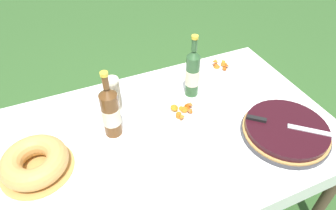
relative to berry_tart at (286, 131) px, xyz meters
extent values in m
cube|color=brown|center=(-0.59, 0.23, -0.05)|extent=(1.79, 0.99, 0.03)
cylinder|color=brown|center=(0.24, -0.20, -0.38)|extent=(0.06, 0.06, 0.63)
cylinder|color=brown|center=(0.24, 0.67, -0.38)|extent=(0.06, 0.06, 0.63)
cube|color=white|center=(-0.59, 0.23, -0.03)|extent=(1.80, 1.00, 0.00)
cube|color=white|center=(-0.59, 0.73, -0.08)|extent=(1.80, 0.01, 0.10)
cube|color=white|center=(0.30, 0.23, -0.08)|extent=(0.00, 1.00, 0.10)
cylinder|color=#38383D|center=(0.00, 0.00, -0.02)|extent=(0.41, 0.41, 0.02)
cylinder|color=tan|center=(0.00, 0.00, 0.00)|extent=(0.40, 0.40, 0.01)
cylinder|color=black|center=(0.00, 0.00, 0.02)|extent=(0.38, 0.38, 0.03)
cube|color=silver|center=(0.07, -0.06, 0.03)|extent=(0.16, 0.14, 0.00)
cube|color=black|center=(-0.11, 0.09, 0.04)|extent=(0.08, 0.08, 0.01)
cylinder|color=tan|center=(-1.08, 0.26, -0.02)|extent=(0.30, 0.30, 0.01)
torus|color=tan|center=(-1.08, 0.26, 0.02)|extent=(0.27, 0.27, 0.09)
cylinder|color=beige|center=(-0.68, 0.50, 0.02)|extent=(0.07, 0.07, 0.09)
cylinder|color=beige|center=(-0.68, 0.50, 0.03)|extent=(0.07, 0.07, 0.09)
cylinder|color=beige|center=(-0.68, 0.50, 0.05)|extent=(0.07, 0.07, 0.09)
cylinder|color=beige|center=(-0.68, 0.50, 0.06)|extent=(0.07, 0.07, 0.09)
cylinder|color=beige|center=(-0.68, 0.50, 0.07)|extent=(0.07, 0.07, 0.09)
cylinder|color=beige|center=(-0.68, 0.50, 0.08)|extent=(0.07, 0.07, 0.09)
cylinder|color=beige|center=(-0.68, 0.50, 0.10)|extent=(0.07, 0.07, 0.09)
cylinder|color=beige|center=(-0.68, 0.50, 0.11)|extent=(0.07, 0.07, 0.09)
torus|color=beige|center=(-0.68, 0.50, 0.16)|extent=(0.07, 0.07, 0.01)
cylinder|color=#2D562D|center=(-0.26, 0.45, 0.09)|extent=(0.07, 0.07, 0.23)
cylinder|color=beige|center=(-0.26, 0.45, 0.08)|extent=(0.07, 0.07, 0.09)
cone|color=#2D562D|center=(-0.26, 0.45, 0.23)|extent=(0.07, 0.07, 0.04)
cylinder|color=#2D562D|center=(-0.26, 0.45, 0.28)|extent=(0.03, 0.03, 0.07)
cylinder|color=gold|center=(-0.26, 0.45, 0.32)|extent=(0.03, 0.03, 0.02)
cylinder|color=brown|center=(-0.73, 0.34, 0.09)|extent=(0.08, 0.08, 0.23)
cylinder|color=beige|center=(-0.73, 0.34, 0.08)|extent=(0.08, 0.08, 0.09)
cone|color=brown|center=(-0.73, 0.34, 0.22)|extent=(0.08, 0.08, 0.04)
cylinder|color=brown|center=(-0.73, 0.34, 0.27)|extent=(0.03, 0.03, 0.06)
cylinder|color=gold|center=(-0.73, 0.34, 0.31)|extent=(0.03, 0.03, 0.02)
cylinder|color=white|center=(0.02, 0.60, -0.02)|extent=(0.19, 0.19, 0.01)
torus|color=white|center=(0.02, 0.60, -0.01)|extent=(0.19, 0.19, 0.01)
cone|color=#BA7014|center=(0.05, 0.62, 0.00)|extent=(0.04, 0.04, 0.03)
cone|color=#CA651B|center=(-0.02, 0.60, 0.00)|extent=(0.05, 0.05, 0.03)
cone|color=#B54C17|center=(0.04, 0.57, 0.00)|extent=(0.04, 0.04, 0.03)
cone|color=#C04D0C|center=(0.04, 0.59, 0.00)|extent=(0.04, 0.04, 0.04)
cone|color=#BE4F15|center=(0.03, 0.60, -0.01)|extent=(0.04, 0.04, 0.03)
cone|color=#BB5819|center=(-0.01, 0.62, 0.00)|extent=(0.04, 0.04, 0.04)
cone|color=#C8711B|center=(0.04, 0.60, 0.00)|extent=(0.05, 0.05, 0.03)
cone|color=#AF6817|center=(-0.01, 0.63, 0.01)|extent=(0.05, 0.05, 0.05)
cone|color=#AA490F|center=(0.01, 0.55, 0.00)|extent=(0.04, 0.04, 0.03)
cylinder|color=white|center=(-0.38, 0.31, -0.02)|extent=(0.22, 0.22, 0.01)
torus|color=white|center=(-0.38, 0.31, -0.01)|extent=(0.22, 0.22, 0.01)
cone|color=#C3631B|center=(-0.41, 0.29, 0.00)|extent=(0.04, 0.04, 0.04)
cone|color=orange|center=(-0.37, 0.32, 0.01)|extent=(0.05, 0.05, 0.04)
cone|color=#B06E1B|center=(-0.41, 0.30, 0.00)|extent=(0.03, 0.04, 0.03)
cone|color=#C8681E|center=(-0.41, 0.28, 0.01)|extent=(0.04, 0.04, 0.04)
cone|color=#CA581B|center=(-0.34, 0.30, 0.00)|extent=(0.04, 0.04, 0.04)
cone|color=orange|center=(-0.37, 0.34, 0.00)|extent=(0.04, 0.04, 0.03)
cone|color=#A7440A|center=(-0.35, 0.34, 0.00)|extent=(0.05, 0.05, 0.04)
cone|color=#B6551B|center=(-0.32, 0.34, 0.01)|extent=(0.04, 0.04, 0.04)
cone|color=orange|center=(-0.41, 0.35, 0.01)|extent=(0.06, 0.06, 0.03)
cone|color=#BD791F|center=(-0.40, 0.35, 0.00)|extent=(0.05, 0.05, 0.04)
camera|label=1|loc=(-0.89, -0.66, 1.01)|focal=32.00mm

